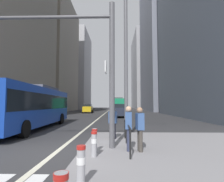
% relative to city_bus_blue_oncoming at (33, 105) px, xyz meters
% --- Properties ---
extents(ground_plane, '(160.00, 160.00, 0.00)m').
position_rel_city_bus_blue_oncoming_xyz_m(ground_plane, '(4.07, 13.54, -1.84)').
color(ground_plane, '#303033').
extents(median_island, '(9.00, 10.00, 0.15)m').
position_rel_city_bus_blue_oncoming_xyz_m(median_island, '(9.57, -7.46, -1.76)').
color(median_island, gray).
rests_on(median_island, ground).
extents(lane_centre_line, '(0.20, 80.00, 0.01)m').
position_rel_city_bus_blue_oncoming_xyz_m(lane_centre_line, '(4.07, 23.54, -1.83)').
color(lane_centre_line, beige).
rests_on(lane_centre_line, ground).
extents(office_tower_left_mid, '(10.64, 20.91, 31.68)m').
position_rel_city_bus_blue_oncoming_xyz_m(office_tower_left_mid, '(-11.93, 37.10, 14.00)').
color(office_tower_left_mid, gray).
rests_on(office_tower_left_mid, ground).
extents(office_tower_left_far, '(12.55, 19.42, 32.51)m').
position_rel_city_bus_blue_oncoming_xyz_m(office_tower_left_far, '(-11.93, 62.94, 14.42)').
color(office_tower_left_far, '#9E9EA3').
rests_on(office_tower_left_far, ground).
extents(office_tower_right_mid, '(11.73, 22.36, 54.71)m').
position_rel_city_bus_blue_oncoming_xyz_m(office_tower_right_mid, '(21.07, 40.40, 25.52)').
color(office_tower_right_mid, slate).
rests_on(office_tower_right_mid, ground).
extents(office_tower_right_far, '(13.19, 25.89, 33.19)m').
position_rel_city_bus_blue_oncoming_xyz_m(office_tower_right_far, '(21.07, 69.25, 14.76)').
color(office_tower_right_far, '#9E9EA3').
rests_on(office_tower_right_far, ground).
extents(city_bus_blue_oncoming, '(2.89, 11.43, 3.40)m').
position_rel_city_bus_blue_oncoming_xyz_m(city_bus_blue_oncoming, '(0.00, 0.00, 0.00)').
color(city_bus_blue_oncoming, '#14389E').
rests_on(city_bus_blue_oncoming, ground).
extents(city_bus_red_receding, '(2.75, 10.59, 3.40)m').
position_rel_city_bus_blue_oncoming_xyz_m(city_bus_red_receding, '(6.92, 28.60, -0.00)').
color(city_bus_red_receding, '#198456').
rests_on(city_bus_red_receding, ground).
extents(car_oncoming_mid, '(2.13, 4.10, 1.94)m').
position_rel_city_bus_blue_oncoming_xyz_m(car_oncoming_mid, '(0.27, 25.55, -0.85)').
color(car_oncoming_mid, gold).
rests_on(car_oncoming_mid, ground).
extents(car_receding_near, '(2.07, 4.05, 1.94)m').
position_rel_city_bus_blue_oncoming_xyz_m(car_receding_near, '(6.43, 44.95, -0.85)').
color(car_receding_near, maroon).
rests_on(car_receding_near, ground).
extents(car_receding_far, '(2.16, 4.32, 1.94)m').
position_rel_city_bus_blue_oncoming_xyz_m(car_receding_far, '(6.83, 12.61, -0.85)').
color(car_receding_far, '#232838').
rests_on(car_receding_far, ground).
extents(traffic_signal_gantry, '(6.16, 0.65, 6.00)m').
position_rel_city_bus_blue_oncoming_xyz_m(traffic_signal_gantry, '(4.21, -6.49, 2.28)').
color(traffic_signal_gantry, '#515156').
rests_on(traffic_signal_gantry, median_island).
extents(street_lamp_post, '(5.50, 0.32, 8.00)m').
position_rel_city_bus_blue_oncoming_xyz_m(street_lamp_post, '(6.96, -4.08, 3.45)').
color(street_lamp_post, '#56565B').
rests_on(street_lamp_post, median_island).
extents(bollard_left, '(0.20, 0.20, 0.84)m').
position_rel_city_bus_blue_oncoming_xyz_m(bollard_left, '(5.67, -9.84, -1.22)').
color(bollard_left, '#99999E').
rests_on(bollard_left, median_island).
extents(bollard_right, '(0.20, 0.20, 0.82)m').
position_rel_city_bus_blue_oncoming_xyz_m(bollard_right, '(5.69, -7.71, -1.23)').
color(bollard_right, '#99999E').
rests_on(bollard_right, median_island).
extents(bollard_back, '(0.20, 0.20, 0.84)m').
position_rel_city_bus_blue_oncoming_xyz_m(bollard_back, '(5.64, -7.14, -1.22)').
color(bollard_back, '#99999E').
rests_on(bollard_back, median_island).
extents(pedestrian_railing, '(0.06, 3.54, 0.98)m').
position_rel_city_bus_blue_oncoming_xyz_m(pedestrian_railing, '(6.87, -6.20, -0.98)').
color(pedestrian_railing, black).
rests_on(pedestrian_railing, median_island).
extents(pedestrian_waiting, '(0.44, 0.37, 1.58)m').
position_rel_city_bus_blue_oncoming_xyz_m(pedestrian_waiting, '(6.26, -4.54, -0.82)').
color(pedestrian_waiting, black).
rests_on(pedestrian_waiting, median_island).
extents(pedestrian_walking, '(0.30, 0.41, 1.62)m').
position_rel_city_bus_blue_oncoming_xyz_m(pedestrian_walking, '(7.31, -6.99, -0.79)').
color(pedestrian_walking, '#423D38').
rests_on(pedestrian_walking, median_island).
extents(pedestrian_far, '(0.27, 0.40, 1.66)m').
position_rel_city_bus_blue_oncoming_xyz_m(pedestrian_far, '(6.90, -6.90, -0.77)').
color(pedestrian_far, '#2D334C').
rests_on(pedestrian_far, median_island).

